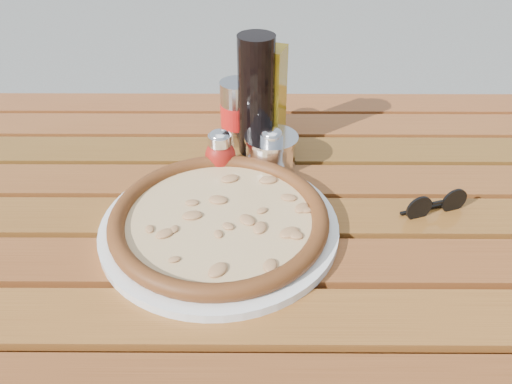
{
  "coord_description": "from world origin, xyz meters",
  "views": [
    {
      "loc": [
        0.0,
        -0.62,
        1.24
      ],
      "look_at": [
        0.0,
        0.02,
        0.78
      ],
      "focal_mm": 35.0,
      "sensor_mm": 36.0,
      "label": 1
    }
  ],
  "objects_px": {
    "parmesan_tin": "(271,150)",
    "sunglasses": "(435,205)",
    "olive_oil_cruet": "(268,97)",
    "soda_can": "(238,112)",
    "table": "(256,250)",
    "oregano_shaker": "(271,150)",
    "dark_bottle": "(256,96)",
    "plate": "(220,226)",
    "pepper_shaker": "(220,152)",
    "pizza": "(219,218)"
  },
  "relations": [
    {
      "from": "oregano_shaker",
      "to": "plate",
      "type": "bearing_deg",
      "value": -115.65
    },
    {
      "from": "table",
      "to": "plate",
      "type": "height_order",
      "value": "plate"
    },
    {
      "from": "pizza",
      "to": "sunglasses",
      "type": "xyz_separation_m",
      "value": [
        0.34,
        0.04,
        -0.01
      ]
    },
    {
      "from": "dark_bottle",
      "to": "sunglasses",
      "type": "height_order",
      "value": "dark_bottle"
    },
    {
      "from": "plate",
      "to": "dark_bottle",
      "type": "xyz_separation_m",
      "value": [
        0.05,
        0.24,
        0.1
      ]
    },
    {
      "from": "table",
      "to": "parmesan_tin",
      "type": "distance_m",
      "value": 0.18
    },
    {
      "from": "pizza",
      "to": "pepper_shaker",
      "type": "xyz_separation_m",
      "value": [
        -0.01,
        0.16,
        0.02
      ]
    },
    {
      "from": "soda_can",
      "to": "olive_oil_cruet",
      "type": "bearing_deg",
      "value": -11.78
    },
    {
      "from": "oregano_shaker",
      "to": "parmesan_tin",
      "type": "relative_size",
      "value": 0.83
    },
    {
      "from": "pepper_shaker",
      "to": "sunglasses",
      "type": "relative_size",
      "value": 0.75
    },
    {
      "from": "olive_oil_cruet",
      "to": "sunglasses",
      "type": "distance_m",
      "value": 0.35
    },
    {
      "from": "soda_can",
      "to": "dark_bottle",
      "type": "bearing_deg",
      "value": -48.1
    },
    {
      "from": "soda_can",
      "to": "olive_oil_cruet",
      "type": "xyz_separation_m",
      "value": [
        0.06,
        -0.01,
        0.04
      ]
    },
    {
      "from": "parmesan_tin",
      "to": "olive_oil_cruet",
      "type": "bearing_deg",
      "value": 93.13
    },
    {
      "from": "soda_can",
      "to": "oregano_shaker",
      "type": "bearing_deg",
      "value": -59.4
    },
    {
      "from": "plate",
      "to": "sunglasses",
      "type": "xyz_separation_m",
      "value": [
        0.34,
        0.04,
        0.01
      ]
    },
    {
      "from": "soda_can",
      "to": "olive_oil_cruet",
      "type": "relative_size",
      "value": 0.57
    },
    {
      "from": "table",
      "to": "parmesan_tin",
      "type": "relative_size",
      "value": 14.2
    },
    {
      "from": "table",
      "to": "pizza",
      "type": "relative_size",
      "value": 3.98
    },
    {
      "from": "parmesan_tin",
      "to": "sunglasses",
      "type": "relative_size",
      "value": 0.91
    },
    {
      "from": "soda_can",
      "to": "sunglasses",
      "type": "xyz_separation_m",
      "value": [
        0.32,
        -0.23,
        -0.04
      ]
    },
    {
      "from": "dark_bottle",
      "to": "plate",
      "type": "bearing_deg",
      "value": -103.05
    },
    {
      "from": "oregano_shaker",
      "to": "olive_oil_cruet",
      "type": "relative_size",
      "value": 0.39
    },
    {
      "from": "table",
      "to": "soda_can",
      "type": "distance_m",
      "value": 0.28
    },
    {
      "from": "oregano_shaker",
      "to": "parmesan_tin",
      "type": "xyz_separation_m",
      "value": [
        -0.0,
        0.01,
        -0.01
      ]
    },
    {
      "from": "table",
      "to": "sunglasses",
      "type": "distance_m",
      "value": 0.3
    },
    {
      "from": "plate",
      "to": "sunglasses",
      "type": "height_order",
      "value": "sunglasses"
    },
    {
      "from": "pepper_shaker",
      "to": "soda_can",
      "type": "height_order",
      "value": "soda_can"
    },
    {
      "from": "pizza",
      "to": "pepper_shaker",
      "type": "relative_size",
      "value": 4.29
    },
    {
      "from": "olive_oil_cruet",
      "to": "pepper_shaker",
      "type": "bearing_deg",
      "value": -130.28
    },
    {
      "from": "oregano_shaker",
      "to": "dark_bottle",
      "type": "height_order",
      "value": "dark_bottle"
    },
    {
      "from": "plate",
      "to": "pepper_shaker",
      "type": "height_order",
      "value": "pepper_shaker"
    },
    {
      "from": "pizza",
      "to": "plate",
      "type": "bearing_deg",
      "value": 180.0
    },
    {
      "from": "table",
      "to": "olive_oil_cruet",
      "type": "xyz_separation_m",
      "value": [
        0.02,
        0.23,
        0.17
      ]
    },
    {
      "from": "plate",
      "to": "sunglasses",
      "type": "distance_m",
      "value": 0.34
    },
    {
      "from": "soda_can",
      "to": "table",
      "type": "bearing_deg",
      "value": -81.54
    },
    {
      "from": "table",
      "to": "dark_bottle",
      "type": "distance_m",
      "value": 0.27
    },
    {
      "from": "olive_oil_cruet",
      "to": "parmesan_tin",
      "type": "bearing_deg",
      "value": -86.87
    },
    {
      "from": "olive_oil_cruet",
      "to": "soda_can",
      "type": "bearing_deg",
      "value": 168.22
    },
    {
      "from": "sunglasses",
      "to": "soda_can",
      "type": "bearing_deg",
      "value": 125.76
    },
    {
      "from": "table",
      "to": "parmesan_tin",
      "type": "xyz_separation_m",
      "value": [
        0.03,
        0.15,
        0.11
      ]
    },
    {
      "from": "parmesan_tin",
      "to": "sunglasses",
      "type": "height_order",
      "value": "parmesan_tin"
    },
    {
      "from": "oregano_shaker",
      "to": "soda_can",
      "type": "height_order",
      "value": "soda_can"
    },
    {
      "from": "oregano_shaker",
      "to": "dark_bottle",
      "type": "relative_size",
      "value": 0.37
    },
    {
      "from": "plate",
      "to": "olive_oil_cruet",
      "type": "relative_size",
      "value": 1.71
    },
    {
      "from": "oregano_shaker",
      "to": "soda_can",
      "type": "xyz_separation_m",
      "value": [
        -0.06,
        0.11,
        0.02
      ]
    },
    {
      "from": "parmesan_tin",
      "to": "sunglasses",
      "type": "bearing_deg",
      "value": -28.56
    },
    {
      "from": "table",
      "to": "oregano_shaker",
      "type": "relative_size",
      "value": 17.07
    },
    {
      "from": "oregano_shaker",
      "to": "pizza",
      "type": "bearing_deg",
      "value": -115.65
    },
    {
      "from": "table",
      "to": "pepper_shaker",
      "type": "relative_size",
      "value": 17.07
    }
  ]
}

